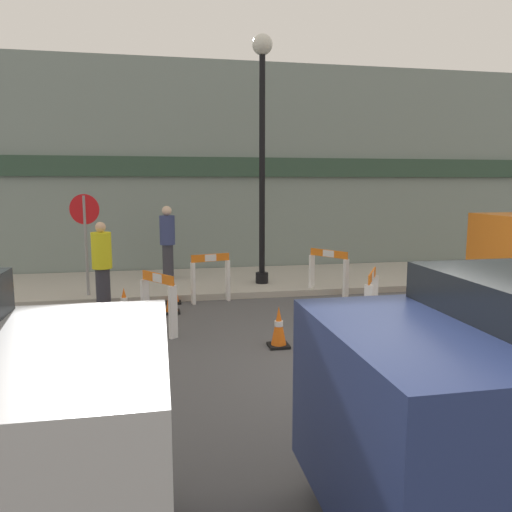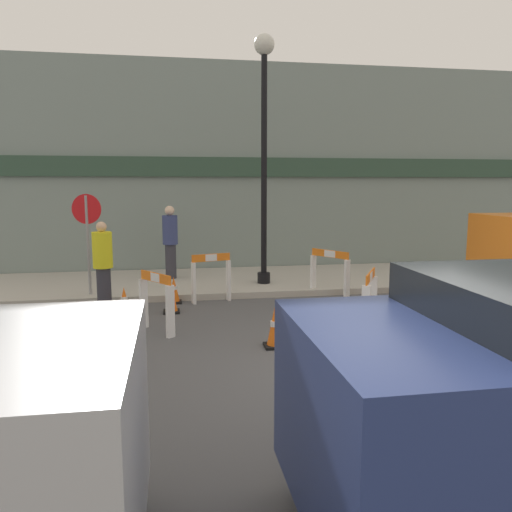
{
  "view_description": "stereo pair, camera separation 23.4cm",
  "coord_description": "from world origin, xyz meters",
  "px_view_note": "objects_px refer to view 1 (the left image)",
  "views": [
    {
      "loc": [
        -3.07,
        -5.46,
        2.38
      ],
      "look_at": [
        -1.28,
        3.79,
        1.0
      ],
      "focal_mm": 35.0,
      "sensor_mm": 36.0,
      "label": 1
    },
    {
      "loc": [
        -2.84,
        -5.5,
        2.38
      ],
      "look_at": [
        -1.28,
        3.79,
        1.0
      ],
      "focal_mm": 35.0,
      "sensor_mm": 36.0,
      "label": 2
    }
  ],
  "objects_px": {
    "streetlamp_post": "(262,127)",
    "stop_sign": "(85,228)",
    "person_worker": "(102,264)",
    "person_pedestrian": "(168,240)"
  },
  "relations": [
    {
      "from": "stop_sign",
      "to": "person_worker",
      "type": "bearing_deg",
      "value": 127.82
    },
    {
      "from": "stop_sign",
      "to": "person_worker",
      "type": "distance_m",
      "value": 1.09
    },
    {
      "from": "person_worker",
      "to": "person_pedestrian",
      "type": "height_order",
      "value": "person_pedestrian"
    },
    {
      "from": "streetlamp_post",
      "to": "person_worker",
      "type": "height_order",
      "value": "streetlamp_post"
    },
    {
      "from": "person_worker",
      "to": "person_pedestrian",
      "type": "relative_size",
      "value": 0.97
    },
    {
      "from": "stop_sign",
      "to": "person_worker",
      "type": "xyz_separation_m",
      "value": [
        0.38,
        -0.83,
        -0.61
      ]
    },
    {
      "from": "stop_sign",
      "to": "person_worker",
      "type": "relative_size",
      "value": 1.22
    },
    {
      "from": "streetlamp_post",
      "to": "stop_sign",
      "type": "height_order",
      "value": "streetlamp_post"
    },
    {
      "from": "person_pedestrian",
      "to": "streetlamp_post",
      "type": "bearing_deg",
      "value": 154.78
    },
    {
      "from": "person_worker",
      "to": "person_pedestrian",
      "type": "distance_m",
      "value": 2.62
    }
  ]
}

